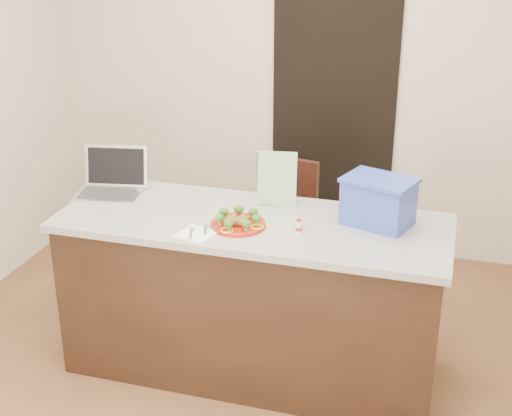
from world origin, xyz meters
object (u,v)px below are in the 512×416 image
(island, at_px, (252,296))
(plate, at_px, (238,224))
(chair, at_px, (283,223))
(napkin, at_px, (196,234))
(yogurt_bottle, at_px, (299,227))
(blue_box, at_px, (378,201))
(laptop, at_px, (112,181))

(island, xyz_separation_m, plate, (-0.04, -0.10, 0.47))
(island, bearing_deg, plate, -112.76)
(island, bearing_deg, chair, 92.53)
(island, height_order, napkin, napkin)
(yogurt_bottle, bearing_deg, plate, -178.05)
(napkin, distance_m, blue_box, 0.94)
(plate, distance_m, yogurt_bottle, 0.32)
(island, xyz_separation_m, chair, (-0.04, 0.81, 0.08))
(plate, distance_m, blue_box, 0.73)
(plate, bearing_deg, napkin, -137.60)
(plate, relative_size, chair, 0.30)
(plate, bearing_deg, yogurt_bottle, 1.95)
(island, distance_m, yogurt_bottle, 0.57)
(island, distance_m, laptop, 1.04)
(plate, bearing_deg, chair, 89.53)
(yogurt_bottle, relative_size, blue_box, 0.18)
(island, distance_m, blue_box, 0.87)
(chair, bearing_deg, laptop, -130.14)
(laptop, distance_m, chair, 1.16)
(chair, bearing_deg, napkin, -87.69)
(napkin, relative_size, chair, 0.18)
(laptop, bearing_deg, yogurt_bottle, -22.35)
(plate, xyz_separation_m, chair, (0.01, 0.92, -0.39))
(blue_box, relative_size, chair, 0.43)
(plate, height_order, laptop, laptop)
(plate, bearing_deg, laptop, 163.04)
(yogurt_bottle, relative_size, laptop, 0.18)
(napkin, xyz_separation_m, laptop, (-0.67, 0.41, 0.07))
(yogurt_bottle, bearing_deg, laptop, 168.03)
(laptop, xyz_separation_m, chair, (0.84, 0.66, -0.44))
(laptop, bearing_deg, chair, 27.77)
(island, distance_m, chair, 0.82)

